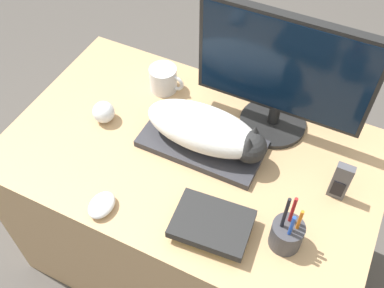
{
  "coord_description": "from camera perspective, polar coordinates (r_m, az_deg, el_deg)",
  "views": [
    {
      "loc": [
        0.39,
        -0.42,
        1.8
      ],
      "look_at": [
        0.01,
        0.35,
        0.76
      ],
      "focal_mm": 42.0,
      "sensor_mm": 36.0,
      "label": 1
    }
  ],
  "objects": [
    {
      "name": "phone",
      "position": [
        1.32,
        18.34,
        -4.57
      ],
      "size": [
        0.05,
        0.03,
        0.14
      ],
      "color": "#4C4C51",
      "rests_on": "desk"
    },
    {
      "name": "desk",
      "position": [
        1.69,
        -0.1,
        -8.36
      ],
      "size": [
        1.17,
        0.72,
        0.7
      ],
      "color": "tan",
      "rests_on": "ground_plane"
    },
    {
      "name": "coffee_mug",
      "position": [
        1.57,
        -3.58,
        8.23
      ],
      "size": [
        0.13,
        0.09,
        0.09
      ],
      "color": "silver",
      "rests_on": "desk"
    },
    {
      "name": "computer_mouse",
      "position": [
        1.3,
        -11.4,
        -7.6
      ],
      "size": [
        0.07,
        0.09,
        0.04
      ],
      "color": "silver",
      "rests_on": "desk"
    },
    {
      "name": "cat",
      "position": [
        1.35,
        2.08,
        1.75
      ],
      "size": [
        0.39,
        0.16,
        0.12
      ],
      "color": "white",
      "rests_on": "keyboard"
    },
    {
      "name": "keyboard",
      "position": [
        1.41,
        1.28,
        0.03
      ],
      "size": [
        0.38,
        0.19,
        0.02
      ],
      "color": "#2D2D33",
      "rests_on": "desk"
    },
    {
      "name": "baseball",
      "position": [
        1.49,
        -11.16,
        4.0
      ],
      "size": [
        0.07,
        0.07,
        0.07
      ],
      "color": "silver",
      "rests_on": "desk"
    },
    {
      "name": "book_stack",
      "position": [
        1.23,
        2.36,
        -10.29
      ],
      "size": [
        0.22,
        0.17,
        0.05
      ],
      "color": "#CCC14C",
      "rests_on": "desk"
    },
    {
      "name": "pen_cup",
      "position": [
        1.22,
        11.93,
        -11.11
      ],
      "size": [
        0.09,
        0.09,
        0.21
      ],
      "color": "#38383D",
      "rests_on": "desk"
    },
    {
      "name": "monitor",
      "position": [
        1.34,
        11.44,
        8.85
      ],
      "size": [
        0.53,
        0.22,
        0.42
      ],
      "color": "black",
      "rests_on": "desk"
    }
  ]
}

